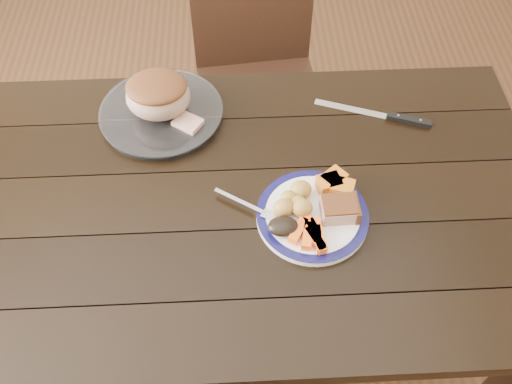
{
  "coord_description": "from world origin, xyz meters",
  "views": [
    {
      "loc": [
        0.04,
        -0.82,
        1.87
      ],
      "look_at": [
        0.08,
        -0.02,
        0.8
      ],
      "focal_mm": 40.0,
      "sensor_mm": 36.0,
      "label": 1
    }
  ],
  "objects_px": {
    "serving_platter": "(162,114)",
    "roast_joint": "(158,97)",
    "fork": "(252,207)",
    "chair_far": "(257,68)",
    "pork_slice": "(339,209)",
    "carving_knife": "(394,117)",
    "dining_table": "(225,220)",
    "dinner_plate": "(312,216)"
  },
  "relations": [
    {
      "from": "dinner_plate",
      "to": "serving_platter",
      "type": "distance_m",
      "value": 0.52
    },
    {
      "from": "chair_far",
      "to": "dining_table",
      "type": "bearing_deg",
      "value": 74.97
    },
    {
      "from": "serving_platter",
      "to": "carving_knife",
      "type": "xyz_separation_m",
      "value": [
        0.63,
        -0.04,
        -0.0
      ]
    },
    {
      "from": "chair_far",
      "to": "dinner_plate",
      "type": "bearing_deg",
      "value": 90.69
    },
    {
      "from": "fork",
      "to": "carving_knife",
      "type": "xyz_separation_m",
      "value": [
        0.4,
        0.29,
        -0.01
      ]
    },
    {
      "from": "pork_slice",
      "to": "dining_table",
      "type": "bearing_deg",
      "value": 165.39
    },
    {
      "from": "dinner_plate",
      "to": "fork",
      "type": "bearing_deg",
      "value": 170.59
    },
    {
      "from": "chair_far",
      "to": "carving_knife",
      "type": "relative_size",
      "value": 3.01
    },
    {
      "from": "roast_joint",
      "to": "carving_knife",
      "type": "height_order",
      "value": "roast_joint"
    },
    {
      "from": "roast_joint",
      "to": "fork",
      "type": "bearing_deg",
      "value": -54.88
    },
    {
      "from": "roast_joint",
      "to": "carving_knife",
      "type": "distance_m",
      "value": 0.64
    },
    {
      "from": "dining_table",
      "to": "fork",
      "type": "xyz_separation_m",
      "value": [
        0.07,
        -0.04,
        0.11
      ]
    },
    {
      "from": "roast_joint",
      "to": "carving_knife",
      "type": "bearing_deg",
      "value": -3.49
    },
    {
      "from": "chair_far",
      "to": "carving_knife",
      "type": "height_order",
      "value": "chair_far"
    },
    {
      "from": "serving_platter",
      "to": "roast_joint",
      "type": "relative_size",
      "value": 1.91
    },
    {
      "from": "serving_platter",
      "to": "fork",
      "type": "height_order",
      "value": "fork"
    },
    {
      "from": "pork_slice",
      "to": "fork",
      "type": "height_order",
      "value": "pork_slice"
    },
    {
      "from": "dining_table",
      "to": "roast_joint",
      "type": "height_order",
      "value": "roast_joint"
    },
    {
      "from": "serving_platter",
      "to": "roast_joint",
      "type": "xyz_separation_m",
      "value": [
        0.0,
        0.0,
        0.06
      ]
    },
    {
      "from": "dinner_plate",
      "to": "serving_platter",
      "type": "height_order",
      "value": "serving_platter"
    },
    {
      "from": "dinner_plate",
      "to": "serving_platter",
      "type": "bearing_deg",
      "value": 136.6
    },
    {
      "from": "dinner_plate",
      "to": "pork_slice",
      "type": "distance_m",
      "value": 0.07
    },
    {
      "from": "serving_platter",
      "to": "carving_knife",
      "type": "distance_m",
      "value": 0.63
    },
    {
      "from": "chair_far",
      "to": "pork_slice",
      "type": "xyz_separation_m",
      "value": [
        0.15,
        -0.81,
        0.27
      ]
    },
    {
      "from": "fork",
      "to": "dinner_plate",
      "type": "bearing_deg",
      "value": 23.37
    },
    {
      "from": "roast_joint",
      "to": "carving_knife",
      "type": "xyz_separation_m",
      "value": [
        0.63,
        -0.04,
        -0.07
      ]
    },
    {
      "from": "fork",
      "to": "carving_knife",
      "type": "height_order",
      "value": "fork"
    },
    {
      "from": "serving_platter",
      "to": "pork_slice",
      "type": "height_order",
      "value": "pork_slice"
    },
    {
      "from": "dinner_plate",
      "to": "carving_knife",
      "type": "distance_m",
      "value": 0.41
    },
    {
      "from": "dining_table",
      "to": "chair_far",
      "type": "relative_size",
      "value": 1.72
    },
    {
      "from": "fork",
      "to": "roast_joint",
      "type": "bearing_deg",
      "value": 157.9
    },
    {
      "from": "dining_table",
      "to": "fork",
      "type": "bearing_deg",
      "value": -31.29
    },
    {
      "from": "dining_table",
      "to": "pork_slice",
      "type": "xyz_separation_m",
      "value": [
        0.27,
        -0.07,
        0.13
      ]
    },
    {
      "from": "fork",
      "to": "dining_table",
      "type": "bearing_deg",
      "value": -178.51
    },
    {
      "from": "fork",
      "to": "chair_far",
      "type": "bearing_deg",
      "value": 119.3
    },
    {
      "from": "fork",
      "to": "roast_joint",
      "type": "height_order",
      "value": "roast_joint"
    },
    {
      "from": "chair_far",
      "to": "serving_platter",
      "type": "height_order",
      "value": "chair_far"
    },
    {
      "from": "chair_far",
      "to": "roast_joint",
      "type": "xyz_separation_m",
      "value": [
        -0.28,
        -0.45,
        0.3
      ]
    },
    {
      "from": "serving_platter",
      "to": "dinner_plate",
      "type": "bearing_deg",
      "value": -43.4
    },
    {
      "from": "serving_platter",
      "to": "carving_knife",
      "type": "relative_size",
      "value": 1.06
    },
    {
      "from": "dinner_plate",
      "to": "roast_joint",
      "type": "relative_size",
      "value": 1.55
    },
    {
      "from": "dining_table",
      "to": "carving_knife",
      "type": "distance_m",
      "value": 0.54
    }
  ]
}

